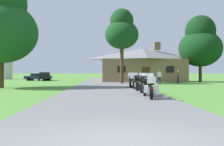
# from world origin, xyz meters

# --- Properties ---
(ground_plane) EXTENTS (500.00, 500.00, 0.00)m
(ground_plane) POSITION_xyz_m (0.00, 20.00, 0.00)
(ground_plane) COLOR #4C8433
(asphalt_driveway) EXTENTS (6.40, 80.00, 0.06)m
(asphalt_driveway) POSITION_xyz_m (0.00, 18.00, 0.03)
(asphalt_driveway) COLOR slate
(asphalt_driveway) RESTS_ON ground
(motorcycle_red_nearest_to_camera) EXTENTS (0.91, 2.08, 1.30)m
(motorcycle_red_nearest_to_camera) POSITION_xyz_m (2.07, 8.55, 0.61)
(motorcycle_red_nearest_to_camera) COLOR black
(motorcycle_red_nearest_to_camera) RESTS_ON asphalt_driveway
(motorcycle_white_second_in_row) EXTENTS (0.92, 2.08, 1.30)m
(motorcycle_white_second_in_row) POSITION_xyz_m (2.06, 10.55, 0.61)
(motorcycle_white_second_in_row) COLOR black
(motorcycle_white_second_in_row) RESTS_ON asphalt_driveway
(motorcycle_black_third_in_row) EXTENTS (0.91, 2.08, 1.30)m
(motorcycle_black_third_in_row) POSITION_xyz_m (2.16, 12.58, 0.61)
(motorcycle_black_third_in_row) COLOR black
(motorcycle_black_third_in_row) RESTS_ON asphalt_driveway
(motorcycle_yellow_fourth_in_row) EXTENTS (0.66, 2.08, 1.30)m
(motorcycle_yellow_fourth_in_row) POSITION_xyz_m (2.11, 14.78, 0.62)
(motorcycle_yellow_fourth_in_row) COLOR black
(motorcycle_yellow_fourth_in_row) RESTS_ON asphalt_driveway
(motorcycle_blue_fifth_in_row) EXTENTS (0.66, 2.08, 1.30)m
(motorcycle_blue_fifth_in_row) POSITION_xyz_m (2.12, 17.01, 0.62)
(motorcycle_blue_fifth_in_row) COLOR black
(motorcycle_blue_fifth_in_row) RESTS_ON asphalt_driveway
(motorcycle_silver_farthest_in_row) EXTENTS (0.66, 2.08, 1.30)m
(motorcycle_silver_farthest_in_row) POSITION_xyz_m (2.06, 18.91, 0.62)
(motorcycle_silver_farthest_in_row) COLOR black
(motorcycle_silver_farthest_in_row) RESTS_ON asphalt_driveway
(stone_lodge) EXTENTS (12.57, 6.36, 5.82)m
(stone_lodge) POSITION_xyz_m (5.40, 33.68, 2.53)
(stone_lodge) COLOR #896B4C
(stone_lodge) RESTS_ON ground
(bystander_olive_shirt_near_lodge) EXTENTS (0.35, 0.51, 1.67)m
(bystander_olive_shirt_near_lodge) POSITION_xyz_m (9.13, 28.33, 0.93)
(bystander_olive_shirt_near_lodge) COLOR black
(bystander_olive_shirt_near_lodge) RESTS_ON ground
(bystander_white_shirt_beside_signpost) EXTENTS (0.46, 0.39, 1.69)m
(bystander_white_shirt_beside_signpost) POSITION_xyz_m (6.14, 25.56, 0.95)
(bystander_white_shirt_beside_signpost) COLOR navy
(bystander_white_shirt_beside_signpost) RESTS_ON ground
(tree_by_lodge_front) EXTENTS (4.09, 4.09, 9.13)m
(tree_by_lodge_front) POSITION_xyz_m (1.84, 26.96, 6.41)
(tree_by_lodge_front) COLOR #422D19
(tree_by_lodge_front) RESTS_ON ground
(tree_left_near) EXTENTS (6.38, 6.38, 9.87)m
(tree_left_near) POSITION_xyz_m (-9.44, 18.71, 5.69)
(tree_left_near) COLOR #422D19
(tree_left_near) RESTS_ON ground
(tree_right_of_lodge) EXTENTS (6.07, 6.07, 9.46)m
(tree_right_of_lodge) POSITION_xyz_m (13.35, 31.90, 5.48)
(tree_right_of_lodge) COLOR #422D19
(tree_right_of_lodge) RESTS_ON ground
(metal_silo_distant) EXTENTS (3.07, 3.07, 7.54)m
(metal_silo_distant) POSITION_xyz_m (-20.19, 48.09, 3.77)
(metal_silo_distant) COLOR #B2B7BC
(metal_silo_distant) RESTS_ON ground
(parked_black_suv_far_left) EXTENTS (2.98, 4.92, 1.40)m
(parked_black_suv_far_left) POSITION_xyz_m (-10.28, 39.08, 0.78)
(parked_black_suv_far_left) COLOR black
(parked_black_suv_far_left) RESTS_ON ground
(parked_navy_sedan_far_left) EXTENTS (4.29, 2.07, 1.20)m
(parked_navy_sedan_far_left) POSITION_xyz_m (-11.10, 38.42, 0.64)
(parked_navy_sedan_far_left) COLOR navy
(parked_navy_sedan_far_left) RESTS_ON ground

